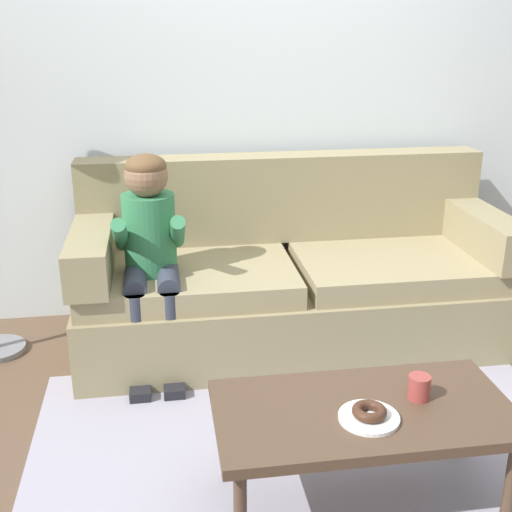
% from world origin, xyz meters
% --- Properties ---
extents(ground, '(10.00, 10.00, 0.00)m').
position_xyz_m(ground, '(0.00, 0.00, 0.00)').
color(ground, brown).
extents(wall_back, '(8.00, 0.10, 2.80)m').
position_xyz_m(wall_back, '(0.00, 1.40, 1.40)').
color(wall_back, silver).
rests_on(wall_back, ground).
extents(area_rug, '(2.35, 1.66, 0.01)m').
position_xyz_m(area_rug, '(0.00, -0.25, 0.01)').
color(area_rug, '#9993A3').
rests_on(area_rug, ground).
extents(couch, '(2.29, 0.90, 0.99)m').
position_xyz_m(couch, '(0.11, 0.85, 0.35)').
color(couch, '#8C7F5B').
rests_on(couch, ground).
extents(coffee_table, '(1.06, 0.54, 0.41)m').
position_xyz_m(coffee_table, '(0.09, -0.51, 0.37)').
color(coffee_table, '#4C3828').
rests_on(coffee_table, ground).
extents(person_child, '(0.34, 0.58, 1.10)m').
position_xyz_m(person_child, '(-0.64, 0.64, 0.67)').
color(person_child, '#337A4C').
rests_on(person_child, ground).
extents(plate, '(0.21, 0.21, 0.01)m').
position_xyz_m(plate, '(0.08, -0.58, 0.42)').
color(plate, white).
rests_on(plate, coffee_table).
extents(donut, '(0.15, 0.15, 0.04)m').
position_xyz_m(donut, '(0.08, -0.58, 0.45)').
color(donut, '#422619').
rests_on(donut, plate).
extents(mug, '(0.08, 0.08, 0.09)m').
position_xyz_m(mug, '(0.30, -0.48, 0.46)').
color(mug, '#993D38').
rests_on(mug, coffee_table).
extents(toy_controller, '(0.23, 0.09, 0.05)m').
position_xyz_m(toy_controller, '(0.56, -0.03, 0.03)').
color(toy_controller, blue).
rests_on(toy_controller, ground).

